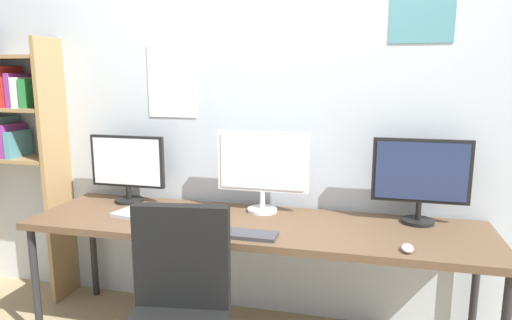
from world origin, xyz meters
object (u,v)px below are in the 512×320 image
object	(u,v)px
monitor_left	(127,166)
computer_mouse	(407,248)
monitor_right	(421,176)
coffee_mug	(217,216)
keyboard_main	(243,234)
laptop_closed	(143,214)
monitor_center	(262,166)
desk	(254,230)

from	to	relation	value
monitor_left	computer_mouse	distance (m)	1.78
monitor_left	computer_mouse	world-z (taller)	monitor_left
monitor_right	coffee_mug	distance (m)	1.16
keyboard_main	laptop_closed	world-z (taller)	laptop_closed
monitor_center	computer_mouse	xyz separation A→B (m)	(0.81, -0.45, -0.27)
monitor_center	coffee_mug	distance (m)	0.42
computer_mouse	laptop_closed	bearing A→B (deg)	172.44
monitor_left	computer_mouse	size ratio (longest dim) A/B	5.27
monitor_center	laptop_closed	size ratio (longest dim) A/B	1.73
monitor_right	laptop_closed	distance (m)	1.60
monitor_center	computer_mouse	distance (m)	0.97
laptop_closed	coffee_mug	distance (m)	0.47
laptop_closed	coffee_mug	xyz separation A→B (m)	(0.47, -0.02, 0.03)
computer_mouse	coffee_mug	bearing A→B (deg)	170.28
monitor_center	coffee_mug	xyz separation A→B (m)	(-0.20, -0.28, -0.24)
desk	keyboard_main	world-z (taller)	keyboard_main
coffee_mug	monitor_left	bearing A→B (deg)	158.19
monitor_left	keyboard_main	world-z (taller)	monitor_left
monitor_left	coffee_mug	distance (m)	0.78
computer_mouse	laptop_closed	distance (m)	1.49
keyboard_main	coffee_mug	size ratio (longest dim) A/B	3.35
monitor_center	laptop_closed	world-z (taller)	monitor_center
keyboard_main	computer_mouse	xyz separation A→B (m)	(0.81, -0.01, 0.01)
monitor_center	monitor_right	xyz separation A→B (m)	(0.90, -0.00, -0.01)
monitor_left	coffee_mug	xyz separation A→B (m)	(0.70, -0.28, -0.20)
coffee_mug	monitor_right	bearing A→B (deg)	14.37
desk	keyboard_main	size ratio (longest dim) A/B	7.32
computer_mouse	monitor_right	bearing A→B (deg)	78.89
monitor_left	laptop_closed	world-z (taller)	monitor_left
monitor_center	keyboard_main	size ratio (longest dim) A/B	1.56
monitor_left	monitor_right	size ratio (longest dim) A/B	0.96
laptop_closed	monitor_right	bearing A→B (deg)	22.19
laptop_closed	coffee_mug	size ratio (longest dim) A/B	3.02
monitor_center	keyboard_main	xyz separation A→B (m)	(0.00, -0.44, -0.27)
desk	monitor_left	distance (m)	0.97
keyboard_main	coffee_mug	xyz separation A→B (m)	(-0.20, 0.16, 0.04)
monitor_left	monitor_center	size ratio (longest dim) A/B	0.91
monitor_right	coffee_mug	bearing A→B (deg)	-165.63
monitor_right	monitor_left	bearing A→B (deg)	-180.00
monitor_left	keyboard_main	distance (m)	1.03
monitor_center	keyboard_main	world-z (taller)	monitor_center
monitor_center	computer_mouse	bearing A→B (deg)	-29.24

